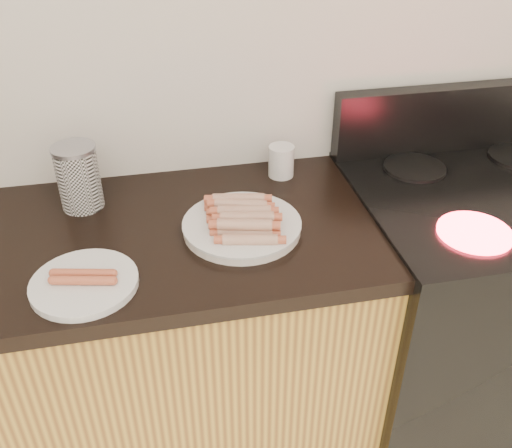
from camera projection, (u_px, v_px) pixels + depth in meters
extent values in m
cube|color=silver|center=(192.00, 31.00, 1.47)|extent=(4.00, 0.04, 2.60)
cube|color=black|center=(465.00, 317.00, 1.81)|extent=(0.76, 0.65, 0.90)
cube|color=black|center=(498.00, 194.00, 1.56)|extent=(0.76, 0.65, 0.01)
cube|color=black|center=(455.00, 117.00, 1.73)|extent=(0.76, 0.06, 0.20)
cylinder|color=#FF1E2D|center=(475.00, 232.00, 1.39)|extent=(0.18, 0.18, 0.01)
cylinder|color=black|center=(415.00, 168.00, 1.66)|extent=(0.18, 0.18, 0.01)
cylinder|color=silver|center=(242.00, 227.00, 1.42)|extent=(0.33, 0.33, 0.02)
cylinder|color=white|center=(84.00, 283.00, 1.24)|extent=(0.31, 0.31, 0.02)
cylinder|color=maroon|center=(249.00, 240.00, 1.33)|extent=(0.13, 0.06, 0.03)
cylinder|color=maroon|center=(246.00, 233.00, 1.35)|extent=(0.13, 0.06, 0.03)
cylinder|color=maroon|center=(244.00, 226.00, 1.38)|extent=(0.13, 0.06, 0.03)
cylinder|color=maroon|center=(242.00, 219.00, 1.40)|extent=(0.13, 0.06, 0.03)
cylinder|color=maroon|center=(240.00, 213.00, 1.43)|extent=(0.13, 0.06, 0.03)
cylinder|color=maroon|center=(238.00, 207.00, 1.45)|extent=(0.13, 0.06, 0.03)
cylinder|color=maroon|center=(235.00, 201.00, 1.48)|extent=(0.13, 0.06, 0.03)
cylinder|color=maroon|center=(246.00, 225.00, 1.34)|extent=(0.13, 0.06, 0.03)
cylinder|color=maroon|center=(244.00, 218.00, 1.37)|extent=(0.13, 0.06, 0.03)
cylinder|color=maroon|center=(242.00, 211.00, 1.39)|extent=(0.13, 0.06, 0.03)
cylinder|color=maroon|center=(239.00, 205.00, 1.41)|extent=(0.13, 0.06, 0.03)
cylinder|color=maroon|center=(237.00, 199.00, 1.44)|extent=(0.13, 0.06, 0.03)
cylinder|color=#D7643A|center=(83.00, 280.00, 1.22)|extent=(0.13, 0.05, 0.02)
cylinder|color=#D7643A|center=(83.00, 273.00, 1.24)|extent=(0.13, 0.05, 0.02)
cylinder|color=silver|center=(79.00, 179.00, 1.47)|extent=(0.11, 0.11, 0.16)
cylinder|color=silver|center=(73.00, 149.00, 1.43)|extent=(0.11, 0.11, 0.01)
cylinder|color=silver|center=(281.00, 161.00, 1.63)|extent=(0.09, 0.09, 0.09)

